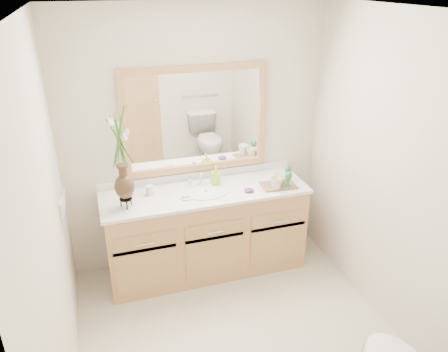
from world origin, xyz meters
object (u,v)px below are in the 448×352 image
object	(u,v)px
flower_vase	(120,147)
soap_bottle	(216,176)
tumbler	(150,190)
tray	(278,185)

from	to	relation	value
flower_vase	soap_bottle	world-z (taller)	flower_vase
tumbler	soap_bottle	bearing A→B (deg)	2.98
tumbler	soap_bottle	distance (m)	0.61
tumbler	soap_bottle	size ratio (longest dim) A/B	0.55
flower_vase	soap_bottle	size ratio (longest dim) A/B	4.98
tumbler	tray	xyz separation A→B (m)	(1.14, -0.19, -0.04)
tray	tumbler	bearing A→B (deg)	174.73
soap_bottle	tray	distance (m)	0.58
flower_vase	tumbler	world-z (taller)	flower_vase
flower_vase	tray	size ratio (longest dim) A/B	2.55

